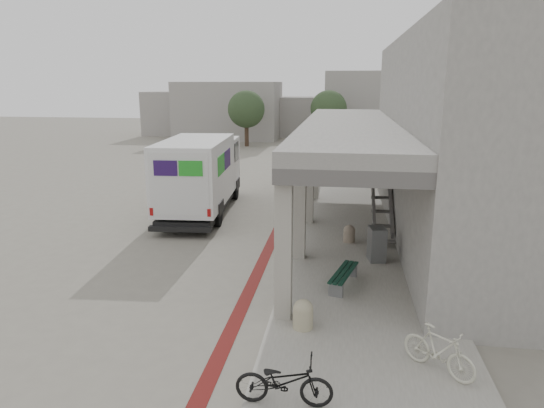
% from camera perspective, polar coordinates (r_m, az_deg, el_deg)
% --- Properties ---
extents(ground, '(120.00, 120.00, 0.00)m').
position_cam_1_polar(ground, '(15.14, -5.01, -6.89)').
color(ground, slate).
rests_on(ground, ground).
extents(bike_lane_stripe, '(0.35, 40.00, 0.01)m').
position_cam_1_polar(bike_lane_stripe, '(16.80, -0.12, -4.66)').
color(bike_lane_stripe, '#5C1412').
rests_on(bike_lane_stripe, ground).
extents(sidewalk, '(4.40, 28.00, 0.12)m').
position_cam_1_polar(sidewalk, '(14.76, 10.41, -7.39)').
color(sidewalk, gray).
rests_on(sidewalk, ground).
extents(transit_building, '(7.60, 17.00, 7.00)m').
position_cam_1_polar(transit_building, '(18.68, 19.20, 7.15)').
color(transit_building, gray).
rests_on(transit_building, ground).
extents(distant_backdrop, '(28.00, 10.00, 6.50)m').
position_cam_1_polar(distant_backdrop, '(50.08, 1.23, 10.97)').
color(distant_backdrop, gray).
rests_on(distant_backdrop, ground).
extents(tree_left, '(3.20, 3.20, 4.80)m').
position_cam_1_polar(tree_left, '(42.62, -3.04, 11.06)').
color(tree_left, '#38281C').
rests_on(tree_left, ground).
extents(tree_mid, '(3.20, 3.20, 4.80)m').
position_cam_1_polar(tree_mid, '(43.82, 6.67, 11.07)').
color(tree_mid, '#38281C').
rests_on(tree_mid, ground).
extents(tree_right, '(3.20, 3.20, 4.80)m').
position_cam_1_polar(tree_right, '(43.32, 17.44, 10.49)').
color(tree_right, '#38281C').
rests_on(tree_right, ground).
extents(fedex_truck, '(2.86, 7.68, 3.21)m').
position_cam_1_polar(fedex_truck, '(20.66, -8.39, 3.63)').
color(fedex_truck, black).
rests_on(fedex_truck, ground).
extents(bench, '(0.82, 1.79, 0.41)m').
position_cam_1_polar(bench, '(13.17, 8.42, -8.33)').
color(bench, gray).
rests_on(bench, sidewalk).
extents(bollard_near, '(0.45, 0.45, 0.67)m').
position_cam_1_polar(bollard_near, '(10.97, 3.67, -12.76)').
color(bollard_near, tan).
rests_on(bollard_near, sidewalk).
extents(bollard_far, '(0.40, 0.40, 0.60)m').
position_cam_1_polar(bollard_far, '(16.74, 9.07, -3.43)').
color(bollard_far, gray).
rests_on(bollard_far, sidewalk).
extents(utility_cabinet, '(0.56, 0.69, 1.04)m').
position_cam_1_polar(utility_cabinet, '(15.12, 12.24, -4.62)').
color(utility_cabinet, slate).
rests_on(utility_cabinet, sidewalk).
extents(bicycle_black, '(1.66, 0.60, 0.87)m').
position_cam_1_polar(bicycle_black, '(8.62, 1.42, -20.13)').
color(bicycle_black, black).
rests_on(bicycle_black, sidewalk).
extents(bicycle_cream, '(1.41, 1.31, 0.90)m').
position_cam_1_polar(bicycle_cream, '(9.90, 19.05, -15.96)').
color(bicycle_cream, beige).
rests_on(bicycle_cream, sidewalk).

